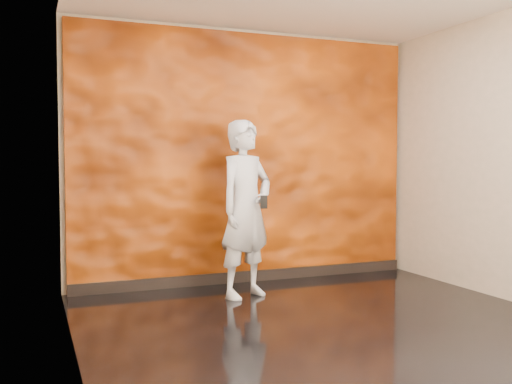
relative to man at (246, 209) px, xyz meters
The scene contains 5 objects.
room 1.41m from the man, 76.97° to the right, with size 4.02×4.02×2.81m.
feature_wall 0.90m from the man, 66.75° to the left, with size 3.90×0.06×2.75m, color #E45E0D.
baseboard 1.08m from the man, 65.47° to the left, with size 3.90×0.04×0.12m, color black.
man is the anchor object (origin of this frame).
phone 0.27m from the man, 68.33° to the right, with size 0.07×0.01×0.13m, color black.
Camera 1 is at (-2.28, -3.97, 1.33)m, focal length 40.00 mm.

